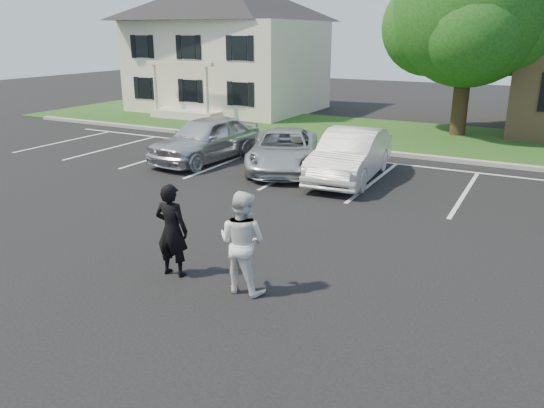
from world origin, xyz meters
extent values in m
plane|color=black|center=(0.00, 0.00, 0.00)|extent=(90.00, 90.00, 0.00)
cube|color=gray|center=(0.00, 12.00, 0.07)|extent=(40.00, 0.30, 0.15)
cube|color=#1C4911|center=(0.00, 16.00, 0.04)|extent=(44.00, 8.00, 0.08)
cube|color=silver|center=(-14.00, 8.00, 0.01)|extent=(0.12, 5.20, 0.01)
cube|color=silver|center=(-11.20, 8.00, 0.01)|extent=(0.12, 5.20, 0.01)
cube|color=silver|center=(-8.40, 8.00, 0.01)|extent=(0.12, 5.20, 0.01)
cube|color=silver|center=(-5.60, 8.00, 0.01)|extent=(0.12, 5.20, 0.01)
cube|color=silver|center=(-2.80, 8.00, 0.01)|extent=(0.12, 5.20, 0.01)
cube|color=silver|center=(0.00, 8.00, 0.01)|extent=(0.12, 5.20, 0.01)
cube|color=silver|center=(2.80, 8.00, 0.01)|extent=(0.12, 5.20, 0.01)
cube|color=silver|center=(1.40, 10.70, 0.01)|extent=(34.00, 0.12, 0.01)
cube|color=beige|center=(-13.00, 20.00, 2.60)|extent=(10.00, 8.00, 5.20)
cube|color=beige|center=(-13.00, 15.70, 0.25)|extent=(4.00, 1.60, 0.50)
cylinder|color=beige|center=(-14.70, 15.10, 1.35)|extent=(0.18, 0.18, 2.70)
cylinder|color=beige|center=(-11.30, 15.10, 1.35)|extent=(0.18, 0.18, 2.70)
cube|color=beige|center=(-13.00, 15.10, 3.00)|extent=(4.20, 0.25, 0.20)
cube|color=black|center=(-13.00, 15.98, 1.50)|extent=(0.90, 0.06, 1.20)
cube|color=black|center=(-13.00, 15.98, 3.80)|extent=(0.90, 0.06, 1.20)
cube|color=black|center=(-13.65, 15.98, 1.50)|extent=(0.32, 0.05, 1.25)
cube|color=black|center=(-12.35, 15.98, 1.50)|extent=(0.32, 0.05, 1.25)
cylinder|color=black|center=(0.98, 17.40, 1.60)|extent=(0.70, 0.70, 3.20)
sphere|color=#0F4416|center=(0.98, 17.40, 5.50)|extent=(6.60, 6.60, 6.60)
sphere|color=#0F4416|center=(2.58, 18.10, 5.00)|extent=(4.60, 4.60, 4.60)
sphere|color=#0F4416|center=(-0.72, 17.80, 4.80)|extent=(4.40, 4.40, 4.40)
sphere|color=#0F4416|center=(1.38, 15.90, 4.60)|extent=(4.00, 4.00, 4.00)
sphere|color=#0F4416|center=(0.38, 19.00, 5.80)|extent=(4.20, 4.20, 4.20)
imported|color=black|center=(-1.40, -0.49, 0.93)|extent=(0.72, 0.51, 1.86)
imported|color=white|center=(0.15, -0.43, 0.96)|extent=(0.96, 0.76, 1.92)
imported|color=silver|center=(-6.43, 7.94, 0.82)|extent=(2.48, 5.02, 1.65)
imported|color=#B6B9BF|center=(-3.30, 8.10, 0.68)|extent=(3.94, 5.38, 1.36)
imported|color=silver|center=(-0.82, 7.94, 0.80)|extent=(2.04, 4.94, 1.59)
camera|label=1|loc=(4.78, -8.02, 4.57)|focal=35.00mm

